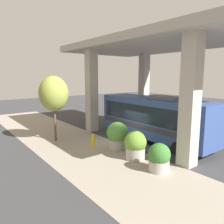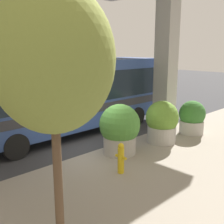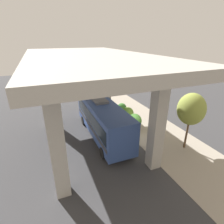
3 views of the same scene
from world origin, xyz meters
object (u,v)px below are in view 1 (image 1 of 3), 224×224
at_px(planter_front, 159,158).
at_px(street_tree_near, 54,94).
at_px(planter_back, 117,135).
at_px(bus, 154,117).
at_px(fire_hydrant, 93,141).
at_px(planter_middle, 136,145).

height_order(planter_front, street_tree_near, street_tree_near).
bearing_deg(planter_back, bus, -5.65).
relative_size(fire_hydrant, planter_front, 0.65).
xyz_separation_m(bus, fire_hydrant, (-4.80, 1.60, -1.50)).
distance_m(planter_middle, street_tree_near, 7.88).
xyz_separation_m(fire_hydrant, planter_middle, (0.94, -3.52, 0.39)).
height_order(planter_middle, planter_back, planter_back).
bearing_deg(planter_front, fire_hydrant, 97.19).
distance_m(fire_hydrant, street_tree_near, 4.97).
bearing_deg(planter_back, planter_middle, -98.82).
relative_size(bus, planter_middle, 5.43).
distance_m(fire_hydrant, planter_back, 1.86).
bearing_deg(bus, planter_back, 174.35).
xyz_separation_m(planter_front, planter_middle, (0.22, 2.13, 0.13)).
distance_m(bus, street_tree_near, 8.23).
distance_m(planter_front, planter_back, 4.43).
bearing_deg(planter_back, street_tree_near, 120.96).
distance_m(fire_hydrant, planter_middle, 3.67).
height_order(bus, fire_hydrant, bus).
relative_size(fire_hydrant, planter_middle, 0.57).
height_order(fire_hydrant, planter_front, planter_front).
bearing_deg(planter_front, planter_back, 82.53).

